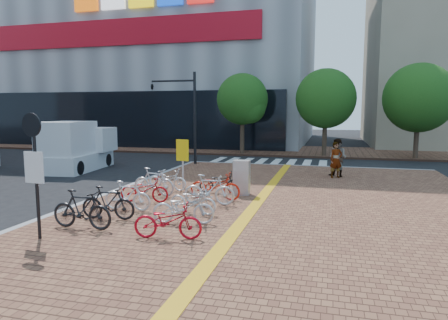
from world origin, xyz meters
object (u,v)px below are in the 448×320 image
(bike_5, at_px, (167,180))
(bike_9, at_px, (209,190))
(bike_10, at_px, (215,186))
(bike_1, at_px, (108,203))
(bike_6, at_px, (168,221))
(utility_box, at_px, (242,178))
(bike_0, at_px, (82,209))
(yellow_sign, at_px, (182,155))
(bike_7, at_px, (183,208))
(traffic_light_pole, at_px, (175,101))
(bike_2, at_px, (127,196))
(bike_8, at_px, (193,200))
(pedestrian_b, at_px, (338,158))
(box_truck, at_px, (77,147))
(bike_3, at_px, (144,190))
(notice_sign, at_px, (34,161))
(bike_11, at_px, (220,182))
(pedestrian_a, at_px, (336,160))
(bike_4, at_px, (154,182))

(bike_5, height_order, bike_9, bike_9)
(bike_10, bearing_deg, bike_1, 147.16)
(bike_6, relative_size, bike_10, 0.93)
(utility_box, bearing_deg, bike_9, -109.76)
(bike_0, distance_m, yellow_sign, 6.18)
(bike_7, height_order, traffic_light_pole, traffic_light_pole)
(bike_2, bearing_deg, bike_9, -59.96)
(bike_5, bearing_deg, bike_8, -142.01)
(bike_5, height_order, pedestrian_b, pedestrian_b)
(yellow_sign, distance_m, box_truck, 8.99)
(bike_1, relative_size, box_truck, 0.33)
(pedestrian_b, bearing_deg, box_truck, -148.02)
(bike_5, relative_size, bike_8, 1.03)
(bike_9, bearing_deg, bike_3, 88.31)
(bike_0, height_order, utility_box, utility_box)
(bike_1, xyz_separation_m, bike_10, (2.33, 3.41, -0.01))
(bike_0, distance_m, bike_10, 5.11)
(yellow_sign, height_order, notice_sign, notice_sign)
(bike_2, relative_size, utility_box, 1.21)
(bike_11, bearing_deg, bike_2, 137.74)
(bike_7, relative_size, box_truck, 0.36)
(bike_1, distance_m, utility_box, 5.44)
(bike_7, bearing_deg, yellow_sign, 10.71)
(bike_5, bearing_deg, box_truck, 60.92)
(bike_2, bearing_deg, bike_3, -0.95)
(bike_2, relative_size, pedestrian_a, 0.93)
(bike_2, relative_size, bike_8, 0.99)
(box_truck, bearing_deg, bike_6, -46.46)
(notice_sign, bearing_deg, utility_box, 59.78)
(box_truck, bearing_deg, bike_3, -42.54)
(bike_6, relative_size, notice_sign, 0.55)
(bike_9, distance_m, bike_11, 2.09)
(yellow_sign, height_order, traffic_light_pole, traffic_light_pole)
(box_truck, bearing_deg, pedestrian_b, 2.22)
(bike_0, bearing_deg, utility_box, -30.25)
(bike_5, height_order, utility_box, utility_box)
(bike_5, bearing_deg, notice_sign, 177.00)
(bike_4, xyz_separation_m, utility_box, (3.21, 1.03, 0.14))
(bike_4, height_order, bike_7, bike_4)
(bike_1, relative_size, pedestrian_a, 0.96)
(bike_2, bearing_deg, bike_1, 176.97)
(bike_6, xyz_separation_m, bike_9, (-0.05, 3.71, 0.07))
(bike_3, distance_m, traffic_light_pole, 11.06)
(bike_5, bearing_deg, traffic_light_pole, 22.75)
(bike_3, distance_m, utility_box, 3.74)
(bike_3, bearing_deg, bike_1, 169.57)
(bike_9, relative_size, bike_10, 0.93)
(bike_8, bearing_deg, traffic_light_pole, 33.61)
(bike_8, distance_m, utility_box, 3.29)
(box_truck, bearing_deg, traffic_light_pole, 34.75)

